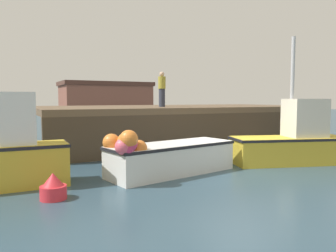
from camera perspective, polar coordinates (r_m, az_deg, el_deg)
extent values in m
cube|color=#2D4756|center=(10.94, 12.42, -7.37)|extent=(120.00, 160.00, 0.10)
cube|color=brown|center=(17.15, 1.58, 3.06)|extent=(13.99, 7.16, 0.25)
cube|color=#433527|center=(14.27, 8.23, -1.05)|extent=(13.99, 0.24, 1.61)
cylinder|color=#433527|center=(11.87, -19.06, -2.39)|extent=(0.31, 0.31, 1.61)
cylinder|color=#433527|center=(14.34, 8.03, -1.02)|extent=(0.31, 0.31, 1.61)
cylinder|color=#433527|center=(18.90, 24.65, -0.04)|extent=(0.31, 0.31, 1.61)
cylinder|color=#433527|center=(18.91, -14.70, 0.23)|extent=(0.31, 0.31, 1.61)
cylinder|color=#433527|center=(22.25, 6.92, 0.99)|extent=(0.31, 0.31, 1.61)
cylinder|color=#433527|center=(12.74, -4.21, -1.69)|extent=(6.62, 0.16, 1.44)
cube|color=silver|center=(9.01, -25.39, 1.20)|extent=(1.08, 0.88, 1.30)
cube|color=silver|center=(9.82, 0.67, -5.64)|extent=(4.09, 2.02, 0.90)
cube|color=black|center=(9.76, 0.67, -3.32)|extent=(4.17, 2.06, 0.08)
sphere|color=orange|center=(9.19, -9.75, -2.82)|extent=(0.49, 0.49, 0.49)
sphere|color=#EA5B70|center=(8.24, -7.79, -3.56)|extent=(0.42, 0.42, 0.42)
sphere|color=orange|center=(8.99, -7.26, -2.70)|extent=(0.50, 0.50, 0.50)
sphere|color=#DB3866|center=(8.29, -6.85, -2.98)|extent=(0.46, 0.46, 0.46)
sphere|color=orange|center=(8.61, -5.11, -3.92)|extent=(0.46, 0.46, 0.46)
sphere|color=#DB3866|center=(8.27, -7.21, -3.69)|extent=(0.40, 0.40, 0.40)
sphere|color=orange|center=(8.23, -6.81, -2.29)|extent=(0.47, 0.47, 0.47)
cube|color=gold|center=(12.11, 20.41, -3.94)|extent=(4.16, 2.48, 0.92)
cube|color=black|center=(12.06, 20.47, -2.02)|extent=(4.25, 2.53, 0.08)
cube|color=beige|center=(12.25, 22.57, 1.32)|extent=(1.48, 1.39, 1.30)
cylinder|color=#B7B7BC|center=(12.03, 20.79, 9.38)|extent=(0.13, 0.13, 2.08)
cube|color=silver|center=(14.29, 15.93, -3.82)|extent=(1.82, 1.11, 0.30)
cube|color=#7F6647|center=(14.27, 15.95, -3.14)|extent=(0.25, 0.68, 0.04)
cylinder|color=#2D3342|center=(15.21, -1.06, 4.90)|extent=(0.29, 0.29, 0.83)
cylinder|color=#9E9333|center=(15.23, -1.06, 7.51)|extent=(0.34, 0.34, 0.56)
sphere|color=tan|center=(15.25, -1.07, 8.97)|extent=(0.22, 0.22, 0.22)
cube|color=brown|center=(43.21, -10.75, 4.20)|extent=(10.74, 6.12, 3.90)
cube|color=#4F2D24|center=(43.26, -10.80, 7.12)|extent=(11.17, 6.36, 0.50)
cylinder|color=red|center=(7.84, -19.24, -10.81)|extent=(0.58, 0.58, 0.30)
cone|color=red|center=(7.77, -19.30, -8.71)|extent=(0.46, 0.46, 0.29)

